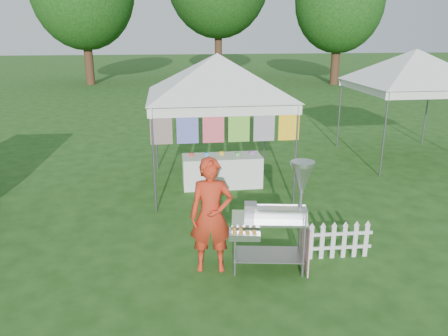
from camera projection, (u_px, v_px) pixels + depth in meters
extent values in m
plane|color=#1D4212|center=(244.00, 257.00, 6.99)|extent=(120.00, 120.00, 0.00)
cylinder|color=#59595E|center=(154.00, 161.00, 8.46)|extent=(0.04, 0.04, 2.10)
cylinder|color=#59595E|center=(296.00, 156.00, 8.82)|extent=(0.04, 0.04, 2.10)
cylinder|color=#59595E|center=(156.00, 129.00, 11.14)|extent=(0.04, 0.04, 2.10)
cylinder|color=#59595E|center=(265.00, 126.00, 11.50)|extent=(0.04, 0.04, 2.10)
cube|color=white|center=(226.00, 111.00, 8.35)|extent=(3.00, 0.03, 0.22)
cube|color=white|center=(211.00, 91.00, 11.03)|extent=(3.00, 0.03, 0.22)
pyramid|color=white|center=(217.00, 53.00, 9.39)|extent=(4.24, 4.24, 0.90)
cylinder|color=#59595E|center=(226.00, 107.00, 8.32)|extent=(3.00, 0.03, 0.03)
cube|color=orange|center=(161.00, 126.00, 8.27)|extent=(0.42, 0.01, 0.70)
cube|color=purple|center=(187.00, 126.00, 8.34)|extent=(0.42, 0.01, 0.70)
cube|color=#C3188F|center=(213.00, 125.00, 8.40)|extent=(0.42, 0.01, 0.70)
cube|color=green|center=(239.00, 124.00, 8.46)|extent=(0.42, 0.01, 0.70)
cube|color=#35C799|center=(264.00, 124.00, 8.53)|extent=(0.42, 0.01, 0.70)
cube|color=orange|center=(289.00, 123.00, 8.59)|extent=(0.42, 0.01, 0.70)
cylinder|color=#59595E|center=(384.00, 135.00, 10.57)|extent=(0.04, 0.04, 2.10)
cylinder|color=#59595E|center=(339.00, 113.00, 13.25)|extent=(0.04, 0.04, 2.10)
cylinder|color=#59595E|center=(426.00, 111.00, 13.61)|extent=(0.04, 0.04, 2.10)
cube|color=white|center=(444.00, 94.00, 10.46)|extent=(3.00, 0.03, 0.22)
cube|color=white|center=(387.00, 81.00, 13.14)|extent=(3.00, 0.03, 0.22)
pyramid|color=white|center=(417.00, 49.00, 11.50)|extent=(4.24, 4.24, 0.90)
cylinder|color=#59595E|center=(445.00, 91.00, 10.44)|extent=(3.00, 0.03, 0.03)
cylinder|color=#392314|center=(88.00, 54.00, 28.29)|extent=(0.56, 0.56, 3.96)
cylinder|color=#392314|center=(218.00, 44.00, 33.08)|extent=(0.56, 0.56, 4.84)
cylinder|color=#392314|center=(336.00, 57.00, 28.50)|extent=(0.56, 0.56, 3.52)
ellipsoid|color=#2B631B|center=(340.00, 1.00, 27.46)|extent=(5.60, 5.60, 6.44)
cylinder|color=gray|center=(235.00, 250.00, 6.36)|extent=(0.04, 0.04, 0.82)
cylinder|color=gray|center=(304.00, 251.00, 6.33)|extent=(0.04, 0.04, 0.82)
cylinder|color=gray|center=(235.00, 236.00, 6.79)|extent=(0.04, 0.04, 0.82)
cylinder|color=gray|center=(300.00, 237.00, 6.76)|extent=(0.04, 0.04, 0.82)
cube|color=gray|center=(268.00, 255.00, 6.61)|extent=(1.12, 0.69, 0.01)
cube|color=#B7B7BC|center=(269.00, 219.00, 6.43)|extent=(1.17, 0.72, 0.04)
cube|color=#B7B7BC|center=(280.00, 212.00, 6.44)|extent=(0.81, 0.35, 0.14)
cube|color=gray|center=(251.00, 210.00, 6.45)|extent=(0.21, 0.23, 0.20)
cylinder|color=gray|center=(301.00, 192.00, 6.34)|extent=(0.05, 0.05, 0.82)
cone|color=#B7B7BC|center=(302.00, 177.00, 6.27)|extent=(0.38, 0.38, 0.37)
cylinder|color=#B7B7BC|center=(303.00, 163.00, 6.21)|extent=(0.40, 0.40, 0.05)
cube|color=#B7B7BC|center=(244.00, 234.00, 6.14)|extent=(0.48, 0.34, 0.09)
cube|color=pink|center=(306.00, 244.00, 6.54)|extent=(0.13, 0.68, 0.74)
cube|color=white|center=(306.00, 219.00, 6.14)|extent=(0.03, 0.13, 0.16)
imported|color=red|center=(211.00, 216.00, 6.41)|extent=(0.68, 0.48, 1.75)
cube|color=silver|center=(311.00, 243.00, 6.86)|extent=(0.07, 0.02, 0.56)
cube|color=silver|center=(322.00, 243.00, 6.87)|extent=(0.07, 0.02, 0.56)
cube|color=silver|center=(333.00, 242.00, 6.89)|extent=(0.07, 0.02, 0.56)
cube|color=silver|center=(344.00, 242.00, 6.91)|extent=(0.07, 0.02, 0.56)
cube|color=silver|center=(355.00, 241.00, 6.92)|extent=(0.07, 0.02, 0.56)
cube|color=silver|center=(366.00, 241.00, 6.94)|extent=(0.07, 0.02, 0.56)
cube|color=silver|center=(338.00, 248.00, 6.93)|extent=(1.08, 0.06, 0.05)
cube|color=silver|center=(339.00, 234.00, 6.86)|extent=(1.08, 0.06, 0.05)
cube|color=white|center=(222.00, 171.00, 10.11)|extent=(1.80, 0.70, 0.72)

